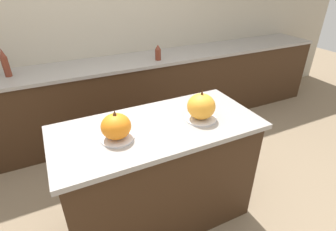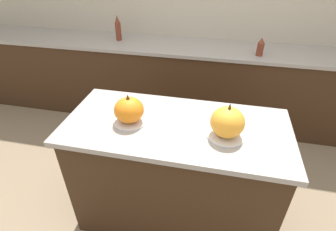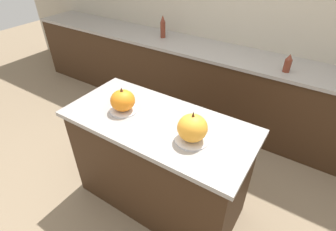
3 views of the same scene
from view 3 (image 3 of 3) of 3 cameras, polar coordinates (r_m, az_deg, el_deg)
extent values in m
plane|color=#847056|center=(2.54, -1.82, -17.53)|extent=(12.00, 12.00, 0.00)
cube|color=#B2A893|center=(3.24, 17.12, 20.25)|extent=(8.00, 0.06, 2.50)
cube|color=#382314|center=(2.21, -2.03, -10.83)|extent=(1.37, 0.61, 0.86)
cube|color=gray|center=(1.91, -2.30, -1.54)|extent=(1.43, 0.67, 0.03)
cube|color=#382314|center=(3.25, 12.77, 5.26)|extent=(6.00, 0.56, 0.87)
cube|color=gray|center=(3.06, 13.89, 12.56)|extent=(6.00, 0.60, 0.03)
cylinder|color=silver|center=(2.03, -9.60, 1.25)|extent=(0.22, 0.22, 0.01)
ellipsoid|color=orange|center=(1.99, -9.83, 3.25)|extent=(0.19, 0.19, 0.16)
cone|color=#4C2D14|center=(1.94, -10.11, 5.57)|extent=(0.03, 0.03, 0.04)
cylinder|color=silver|center=(1.74, 5.15, -5.14)|extent=(0.23, 0.23, 0.01)
ellipsoid|color=orange|center=(1.68, 5.32, -2.70)|extent=(0.20, 0.20, 0.18)
cone|color=#4C2D14|center=(1.62, 5.53, 0.28)|extent=(0.02, 0.02, 0.04)
cylinder|color=maroon|center=(3.44, -1.12, 18.15)|extent=(0.06, 0.06, 0.19)
cone|color=maroon|center=(3.40, -1.15, 20.37)|extent=(0.06, 0.06, 0.08)
cylinder|color=maroon|center=(2.79, 24.53, 9.85)|extent=(0.07, 0.07, 0.13)
cone|color=maroon|center=(2.75, 24.99, 11.51)|extent=(0.06, 0.06, 0.05)
camera|label=1|loc=(1.52, -63.55, 8.67)|focal=28.00mm
camera|label=2|loc=(0.68, -60.94, 2.78)|focal=28.00mm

